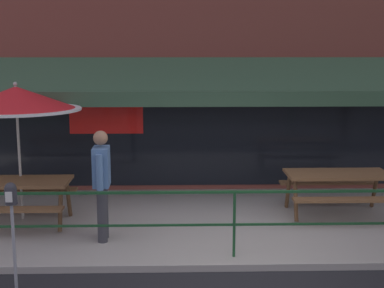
% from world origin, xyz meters
% --- Properties ---
extents(ground_plane, '(120.00, 120.00, 0.00)m').
position_xyz_m(ground_plane, '(0.00, 0.00, 0.00)').
color(ground_plane, black).
extents(patio_deck, '(15.00, 4.00, 0.10)m').
position_xyz_m(patio_deck, '(0.00, 2.00, 0.05)').
color(patio_deck, '#9E998E').
rests_on(patio_deck, ground).
extents(restaurant_building, '(15.00, 1.60, 7.28)m').
position_xyz_m(restaurant_building, '(0.00, 4.22, 3.62)').
color(restaurant_building, brown).
rests_on(restaurant_building, ground).
extents(patio_railing, '(13.84, 0.04, 0.97)m').
position_xyz_m(patio_railing, '(0.00, 0.30, 0.80)').
color(patio_railing, '#194723').
rests_on(patio_railing, patio_deck).
extents(picnic_table_left, '(1.80, 1.42, 0.76)m').
position_xyz_m(picnic_table_left, '(-3.50, 1.80, 0.71)').
color(picnic_table_left, brown).
rests_on(picnic_table_left, patio_deck).
extents(picnic_table_centre, '(1.80, 1.42, 0.76)m').
position_xyz_m(picnic_table_centre, '(2.02, 2.20, 0.71)').
color(picnic_table_centre, brown).
rests_on(picnic_table_centre, patio_deck).
extents(patio_umbrella_left, '(2.14, 2.14, 2.38)m').
position_xyz_m(patio_umbrella_left, '(-3.50, 2.11, 2.18)').
color(patio_umbrella_left, '#B7B2A8').
rests_on(patio_umbrella_left, patio_deck).
extents(pedestrian_walking, '(0.25, 0.62, 1.71)m').
position_xyz_m(pedestrian_walking, '(-1.95, 1.04, 1.06)').
color(pedestrian_walking, '#333338').
rests_on(pedestrian_walking, patio_deck).
extents(parking_meter_near, '(0.15, 0.16, 1.42)m').
position_xyz_m(parking_meter_near, '(-2.83, -0.54, 1.15)').
color(parking_meter_near, gray).
rests_on(parking_meter_near, ground).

